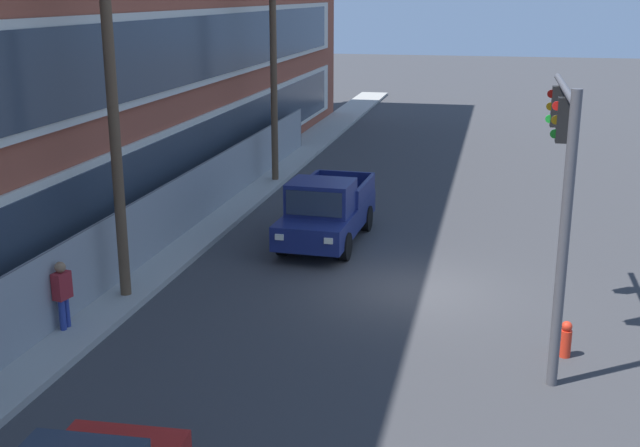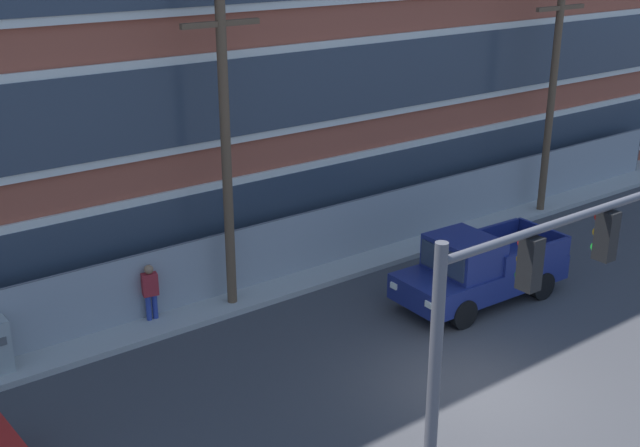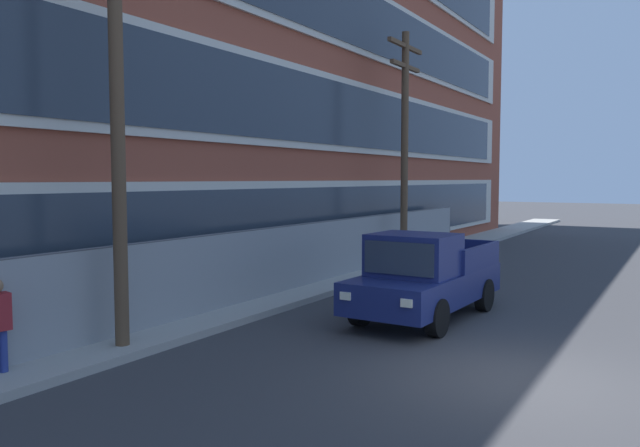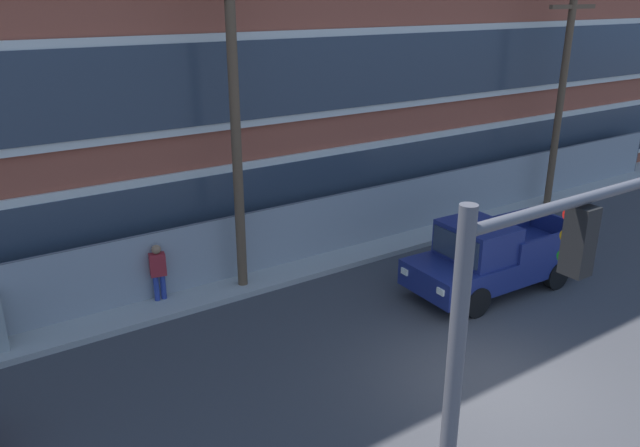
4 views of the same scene
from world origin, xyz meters
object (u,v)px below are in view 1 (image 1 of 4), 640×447
Objects in this scene: pickup_truck_navy at (326,212)px; utility_pole_near_corner at (112,100)px; utility_pole_midblock at (273,61)px; pedestrian_near_cabinet at (63,293)px; fire_hydrant at (566,339)px; traffic_signal_mast at (563,163)px.

utility_pole_near_corner is at bearing 145.86° from pickup_truck_navy.
utility_pole_midblock is (7.29, 3.62, 3.78)m from pickup_truck_navy.
utility_pole_midblock reaches higher than pedestrian_near_cabinet.
pedestrian_near_cabinet is 10.70m from fire_hydrant.
pickup_truck_navy is 9.21m from fire_hydrant.
fire_hydrant is at bearing -127.52° from traffic_signal_mast.
utility_pole_midblock is 5.00× the size of pedestrian_near_cabinet.
traffic_signal_mast is 3.34× the size of pedestrian_near_cabinet.
pickup_truck_navy is 0.61× the size of utility_pole_midblock.
fire_hydrant is at bearing -143.95° from utility_pole_midblock.
utility_pole_near_corner is 4.50m from pedestrian_near_cabinet.
fire_hydrant is at bearing -83.28° from pedestrian_near_cabinet.
traffic_signal_mast is 9.98m from utility_pole_near_corner.
traffic_signal_mast reaches higher than pedestrian_near_cabinet.
pedestrian_near_cabinet is 2.17× the size of fire_hydrant.
pickup_truck_navy is 0.59× the size of utility_pole_near_corner.
pedestrian_near_cabinet is (-2.21, 0.37, -3.90)m from utility_pole_near_corner.
utility_pole_midblock is at bearing 35.65° from traffic_signal_mast.
fire_hydrant is (-0.96, -10.25, -4.50)m from utility_pole_near_corner.
traffic_signal_mast is at bearing -135.76° from pickup_truck_navy.
pickup_truck_navy is 8.83m from pedestrian_near_cabinet.
utility_pole_near_corner reaches higher than traffic_signal_mast.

